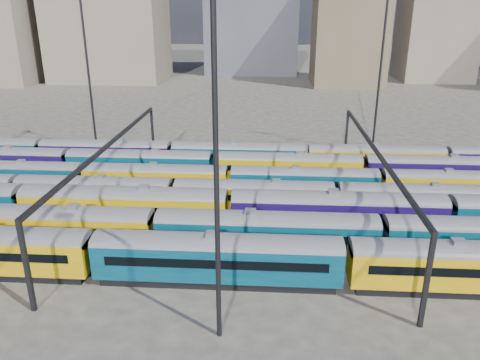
# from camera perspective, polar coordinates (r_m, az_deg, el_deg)

# --- Properties ---
(ground) EXTENTS (500.00, 500.00, 0.00)m
(ground) POSITION_cam_1_polar(r_m,az_deg,el_deg) (54.96, 5.15, -3.99)
(ground) COLOR #3B3732
(ground) RESTS_ON ground
(rake_0) EXTENTS (108.53, 3.18, 5.36)m
(rake_0) POSITION_cam_1_polar(r_m,az_deg,el_deg) (43.94, 27.18, -8.91)
(rake_0) COLOR black
(rake_0) RESTS_ON ground
(rake_1) EXTENTS (150.18, 3.14, 5.29)m
(rake_1) POSITION_cam_1_polar(r_m,az_deg,el_deg) (44.71, 3.23, -6.01)
(rake_1) COLOR black
(rake_1) RESTS_ON ground
(rake_2) EXTENTS (112.04, 3.28, 5.54)m
(rake_2) POSITION_cam_1_polar(r_m,az_deg,el_deg) (49.70, 11.76, -3.44)
(rake_2) COLOR black
(rake_2) RESTS_ON ground
(rake_3) EXTENTS (112.46, 2.75, 4.61)m
(rake_3) POSITION_cam_1_polar(r_m,az_deg,el_deg) (54.53, 11.63, -1.79)
(rake_3) COLOR black
(rake_3) RESTS_ON ground
(rake_4) EXTENTS (131.06, 2.74, 4.60)m
(rake_4) POSITION_cam_1_polar(r_m,az_deg,el_deg) (58.81, 7.81, 0.12)
(rake_4) COLOR black
(rake_4) RESTS_ON ground
(rake_5) EXTENTS (120.84, 2.95, 4.96)m
(rake_5) POSITION_cam_1_polar(r_m,az_deg,el_deg) (63.76, -3.33, 2.09)
(rake_5) COLOR black
(rake_5) RESTS_ON ground
(rake_6) EXTENTS (117.76, 2.87, 4.83)m
(rake_6) POSITION_cam_1_polar(r_m,az_deg,el_deg) (68.28, 8.07, 3.12)
(rake_6) COLOR black
(rake_6) RESTS_ON ground
(gantry_1) EXTENTS (0.35, 40.35, 8.03)m
(gantry_1) POSITION_cam_1_polar(r_m,az_deg,el_deg) (55.62, -15.70, 3.09)
(gantry_1) COLOR black
(gantry_1) RESTS_ON ground
(gantry_2) EXTENTS (0.35, 40.35, 8.03)m
(gantry_2) POSITION_cam_1_polar(r_m,az_deg,el_deg) (53.76, 16.11, 2.45)
(gantry_2) COLOR black
(gantry_2) RESTS_ON ground
(mast_1) EXTENTS (1.40, 0.50, 25.60)m
(mast_1) POSITION_cam_1_polar(r_m,az_deg,el_deg) (77.90, -18.09, 13.10)
(mast_1) COLOR black
(mast_1) RESTS_ON ground
(mast_2) EXTENTS (1.40, 0.50, 25.60)m
(mast_2) POSITION_cam_1_polar(r_m,az_deg,el_deg) (29.55, -2.96, 3.25)
(mast_2) COLOR black
(mast_2) RESTS_ON ground
(mast_3) EXTENTS (1.40, 0.50, 25.60)m
(mast_3) POSITION_cam_1_polar(r_m,az_deg,el_deg) (76.36, 16.79, 13.10)
(mast_3) COLOR black
(mast_3) RESTS_ON ground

